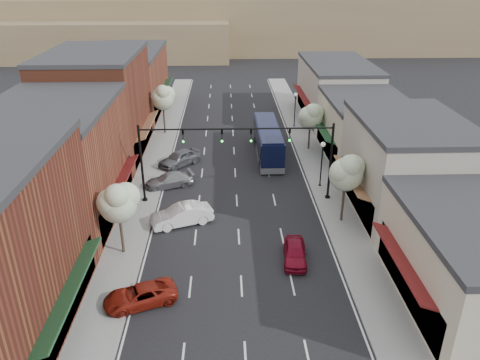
{
  "coord_description": "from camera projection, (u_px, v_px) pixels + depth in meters",
  "views": [
    {
      "loc": [
        -0.87,
        -28.47,
        18.88
      ],
      "look_at": [
        0.27,
        7.5,
        2.2
      ],
      "focal_mm": 35.0,
      "sensor_mm": 36.0,
      "label": 1
    }
  ],
  "objects": [
    {
      "name": "parked_car_a",
      "position": [
        140.0,
        295.0,
        28.32
      ],
      "size": [
        4.86,
        3.48,
        1.23
      ],
      "primitive_type": "imported",
      "rotation": [
        0.0,
        0.0,
        -1.21
      ],
      "color": "maroon",
      "rests_on": "ground"
    },
    {
      "name": "signal_mast_right",
      "position": [
        303.0,
        151.0,
        39.25
      ],
      "size": [
        8.22,
        0.46,
        7.0
      ],
      "color": "black",
      "rests_on": "ground"
    },
    {
      "name": "sidewalk_right",
      "position": [
        311.0,
        154.0,
        50.77
      ],
      "size": [
        2.8,
        73.0,
        0.15
      ],
      "primitive_type": "cube",
      "color": "gray",
      "rests_on": "ground"
    },
    {
      "name": "parked_car_d",
      "position": [
        180.0,
        158.0,
        47.84
      ],
      "size": [
        4.7,
        4.73,
        1.62
      ],
      "primitive_type": "imported",
      "rotation": [
        0.0,
        0.0,
        -0.78
      ],
      "color": "#5B5D62",
      "rests_on": "ground"
    },
    {
      "name": "sidewalk_left",
      "position": [
        156.0,
        156.0,
        50.28
      ],
      "size": [
        2.8,
        73.0,
        0.15
      ],
      "primitive_type": "cube",
      "color": "gray",
      "rests_on": "ground"
    },
    {
      "name": "bldg_left_midnear",
      "position": [
        57.0,
        162.0,
        36.85
      ],
      "size": [
        10.14,
        14.1,
        9.4
      ],
      "color": "brown",
      "rests_on": "ground"
    },
    {
      "name": "hill_near",
      "position": [
        114.0,
        39.0,
        102.11
      ],
      "size": [
        50.0,
        20.0,
        8.0
      ],
      "primitive_type": "cube",
      "color": "#7A6647",
      "rests_on": "ground"
    },
    {
      "name": "ground",
      "position": [
        240.0,
        251.0,
        33.78
      ],
      "size": [
        160.0,
        160.0,
        0.0
      ],
      "primitive_type": "plane",
      "color": "black",
      "rests_on": "ground"
    },
    {
      "name": "bldg_right_midnear",
      "position": [
        406.0,
        167.0,
        37.97
      ],
      "size": [
        9.14,
        12.1,
        7.9
      ],
      "color": "#A59C8D",
      "rests_on": "ground"
    },
    {
      "name": "curb_right",
      "position": [
        299.0,
        154.0,
        50.73
      ],
      "size": [
        0.25,
        73.0,
        0.17
      ],
      "primitive_type": "cube",
      "color": "gray",
      "rests_on": "ground"
    },
    {
      "name": "curb_left",
      "position": [
        169.0,
        156.0,
        50.32
      ],
      "size": [
        0.25,
        73.0,
        0.17
      ],
      "primitive_type": "cube",
      "color": "gray",
      "rests_on": "ground"
    },
    {
      "name": "bldg_right_near",
      "position": [
        475.0,
        262.0,
        27.5
      ],
      "size": [
        9.14,
        12.1,
        5.9
      ],
      "color": "beige",
      "rests_on": "ground"
    },
    {
      "name": "bldg_right_far",
      "position": [
        336.0,
        91.0,
        61.65
      ],
      "size": [
        9.14,
        16.1,
        7.4
      ],
      "color": "#A59C8D",
      "rests_on": "ground"
    },
    {
      "name": "signal_mast_left",
      "position": [
        169.0,
        152.0,
        38.93
      ],
      "size": [
        8.22,
        0.46,
        7.0
      ],
      "color": "black",
      "rests_on": "ground"
    },
    {
      "name": "tree_right_near",
      "position": [
        347.0,
        171.0,
        35.72
      ],
      "size": [
        2.85,
        2.65,
        5.95
      ],
      "color": "#47382B",
      "rests_on": "ground"
    },
    {
      "name": "tree_left_near",
      "position": [
        118.0,
        201.0,
        31.71
      ],
      "size": [
        2.85,
        2.65,
        5.69
      ],
      "color": "#47382B",
      "rests_on": "ground"
    },
    {
      "name": "bldg_left_midfar",
      "position": [
        99.0,
        105.0,
        49.23
      ],
      "size": [
        10.14,
        14.1,
        10.9
      ],
      "color": "brown",
      "rests_on": "ground"
    },
    {
      "name": "red_hatchback",
      "position": [
        295.0,
        252.0,
        32.45
      ],
      "size": [
        1.95,
        4.03,
        1.33
      ],
      "primitive_type": "imported",
      "rotation": [
        0.0,
        0.0,
        -0.1
      ],
      "color": "maroon",
      "rests_on": "ground"
    },
    {
      "name": "parked_car_b",
      "position": [
        182.0,
        215.0,
        36.98
      ],
      "size": [
        5.18,
        3.34,
        1.61
      ],
      "primitive_type": "imported",
      "rotation": [
        0.0,
        0.0,
        -1.21
      ],
      "color": "white",
      "rests_on": "ground"
    },
    {
      "name": "hill_far",
      "position": [
        228.0,
        22.0,
        112.87
      ],
      "size": [
        120.0,
        30.0,
        12.0
      ],
      "primitive_type": "cube",
      "color": "#7A6647",
      "rests_on": "ground"
    },
    {
      "name": "bldg_left_far",
      "position": [
        128.0,
        82.0,
        64.27
      ],
      "size": [
        10.14,
        18.1,
        8.4
      ],
      "color": "brown",
      "rests_on": "ground"
    },
    {
      "name": "bldg_right_midfar",
      "position": [
        364.0,
        128.0,
        49.17
      ],
      "size": [
        9.14,
        12.1,
        6.4
      ],
      "color": "beige",
      "rests_on": "ground"
    },
    {
      "name": "coach_bus",
      "position": [
        268.0,
        140.0,
        49.91
      ],
      "size": [
        2.48,
        10.84,
        3.31
      ],
      "rotation": [
        0.0,
        0.0,
        0.01
      ],
      "color": "black",
      "rests_on": "ground"
    },
    {
      "name": "tree_left_far",
      "position": [
        163.0,
        97.0,
        55.13
      ],
      "size": [
        2.85,
        2.65,
        6.13
      ],
      "color": "#47382B",
      "rests_on": "ground"
    },
    {
      "name": "lamp_post_near",
      "position": [
        322.0,
        157.0,
        42.26
      ],
      "size": [
        0.44,
        0.44,
        4.44
      ],
      "color": "black",
      "rests_on": "ground"
    },
    {
      "name": "lamp_post_far",
      "position": [
        295.0,
        104.0,
        58.13
      ],
      "size": [
        0.44,
        0.44,
        4.44
      ],
      "color": "black",
      "rests_on": "ground"
    },
    {
      "name": "parked_car_c",
      "position": [
        169.0,
        180.0,
        43.3
      ],
      "size": [
        4.85,
        3.21,
        1.31
      ],
      "primitive_type": "imported",
      "rotation": [
        0.0,
        0.0,
        -1.24
      ],
      "color": "gray",
      "rests_on": "ground"
    },
    {
      "name": "tree_right_far",
      "position": [
        311.0,
        116.0,
        50.43
      ],
      "size": [
        2.85,
        2.65,
        5.43
      ],
      "color": "#47382B",
      "rests_on": "ground"
    }
  ]
}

